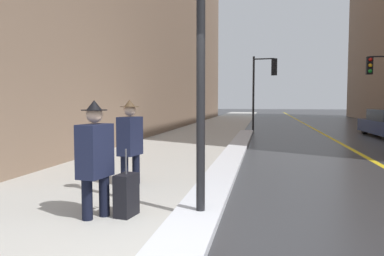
{
  "coord_description": "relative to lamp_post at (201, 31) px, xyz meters",
  "views": [
    {
      "loc": [
        1.08,
        -3.68,
        1.6
      ],
      "look_at": [
        -0.4,
        4.0,
        1.05
      ],
      "focal_mm": 35.0,
      "sensor_mm": 36.0,
      "label": 1
    }
  ],
  "objects": [
    {
      "name": "pedestrian_in_fedora",
      "position": [
        -1.66,
        1.73,
        -1.64
      ],
      "size": [
        0.38,
        0.55,
        1.64
      ],
      "rotation": [
        0.0,
        0.0,
        -1.74
      ],
      "color": "black",
      "rests_on": "ground"
    },
    {
      "name": "ground_plane",
      "position": [
        -0.24,
        -1.32,
        -2.54
      ],
      "size": [
        160.0,
        160.0,
        0.0
      ],
      "primitive_type": "plane",
      "color": "#2D2D30"
    },
    {
      "name": "pedestrian_in_glasses",
      "position": [
        -1.4,
        -0.32,
        -1.65
      ],
      "size": [
        0.37,
        0.54,
        1.62
      ],
      "rotation": [
        0.0,
        0.0,
        -1.74
      ],
      "color": "black",
      "rests_on": "ground"
    },
    {
      "name": "traffic_light_near",
      "position": [
        0.91,
        15.83,
        0.41
      ],
      "size": [
        1.31,
        0.33,
        4.07
      ],
      "rotation": [
        0.0,
        0.0,
        -0.09
      ],
      "color": "black",
      "rests_on": "ground"
    },
    {
      "name": "lamp_post",
      "position": [
        0.0,
        0.0,
        0.0
      ],
      "size": [
        0.28,
        0.28,
        4.15
      ],
      "color": "black",
      "rests_on": "ground"
    },
    {
      "name": "sidewalk_slab",
      "position": [
        -2.24,
        13.68,
        -2.53
      ],
      "size": [
        4.0,
        80.0,
        0.01
      ],
      "color": "#B2AFA8",
      "rests_on": "ground"
    },
    {
      "name": "rolling_suitcase",
      "position": [
        -1.02,
        -0.15,
        -2.23
      ],
      "size": [
        0.28,
        0.39,
        0.95
      ],
      "rotation": [
        0.0,
        0.0,
        -1.74
      ],
      "color": "black",
      "rests_on": "ground"
    },
    {
      "name": "snow_bank_curb",
      "position": [
        -0.04,
        5.97,
        -2.48
      ],
      "size": [
        0.65,
        17.96,
        0.1
      ],
      "color": "silver",
      "rests_on": "ground"
    },
    {
      "name": "road_centre_stripe",
      "position": [
        3.76,
        13.68,
        -2.53
      ],
      "size": [
        0.16,
        80.0,
        0.0
      ],
      "color": "gold",
      "rests_on": "ground"
    },
    {
      "name": "traffic_light_far",
      "position": [
        6.53,
        15.57,
        0.39
      ],
      "size": [
        1.31,
        0.34,
        4.04
      ],
      "rotation": [
        0.0,
        0.0,
        3.21
      ],
      "color": "black",
      "rests_on": "ground"
    }
  ]
}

